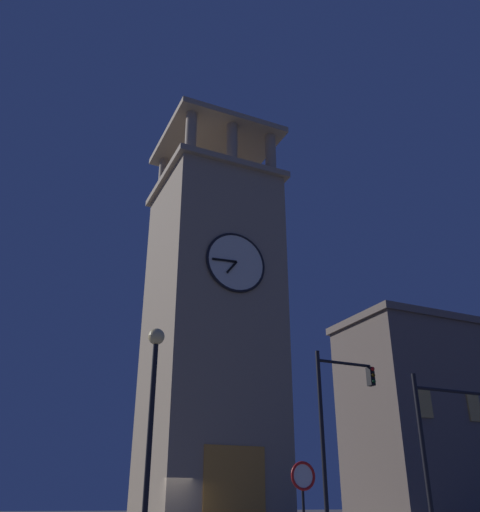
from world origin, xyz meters
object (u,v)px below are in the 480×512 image
traffic_signal_near (448,431)px  no_horn_sign (303,483)px  clocktower (212,330)px  traffic_signal_mid (337,416)px  street_lamp (152,396)px

traffic_signal_near → no_horn_sign: size_ratio=2.25×
clocktower → no_horn_sign: bearing=78.7°
traffic_signal_mid → no_horn_sign: 5.99m
no_horn_sign → traffic_signal_near: bearing=-172.0°
traffic_signal_near → traffic_signal_mid: traffic_signal_mid is taller
clocktower → street_lamp: (7.55, 15.08, -6.81)m
clocktower → no_horn_sign: (2.94, 14.65, -8.78)m
traffic_signal_near → traffic_signal_mid: (2.66, -2.86, 0.71)m
no_horn_sign → clocktower: bearing=-101.3°
traffic_signal_mid → clocktower: bearing=-84.9°
traffic_signal_near → traffic_signal_mid: 3.97m
traffic_signal_near → no_horn_sign: traffic_signal_near is taller
clocktower → traffic_signal_mid: clocktower is taller
traffic_signal_near → no_horn_sign: bearing=8.0°
traffic_signal_mid → street_lamp: 9.52m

